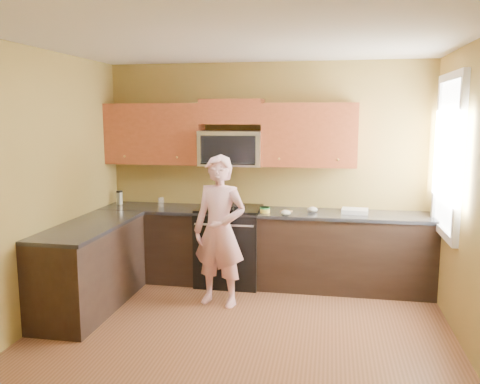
% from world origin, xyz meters
% --- Properties ---
extents(floor, '(4.00, 4.00, 0.00)m').
position_xyz_m(floor, '(0.00, 0.00, 0.00)').
color(floor, brown).
rests_on(floor, ground).
extents(ceiling, '(4.00, 4.00, 0.00)m').
position_xyz_m(ceiling, '(0.00, 0.00, 2.70)').
color(ceiling, white).
rests_on(ceiling, ground).
extents(wall_back, '(4.00, 0.00, 4.00)m').
position_xyz_m(wall_back, '(0.00, 2.00, 1.35)').
color(wall_back, olive).
rests_on(wall_back, ground).
extents(wall_front, '(4.00, 0.00, 4.00)m').
position_xyz_m(wall_front, '(0.00, -2.00, 1.35)').
color(wall_front, olive).
rests_on(wall_front, ground).
extents(wall_left, '(0.00, 4.00, 4.00)m').
position_xyz_m(wall_left, '(-2.00, 0.00, 1.35)').
color(wall_left, olive).
rests_on(wall_left, ground).
extents(cabinet_back_run, '(4.00, 0.60, 0.88)m').
position_xyz_m(cabinet_back_run, '(0.00, 1.70, 0.44)').
color(cabinet_back_run, black).
rests_on(cabinet_back_run, floor).
extents(cabinet_left_run, '(0.60, 1.60, 0.88)m').
position_xyz_m(cabinet_left_run, '(-1.70, 0.60, 0.44)').
color(cabinet_left_run, black).
rests_on(cabinet_left_run, floor).
extents(countertop_back, '(4.00, 0.62, 0.04)m').
position_xyz_m(countertop_back, '(0.00, 1.69, 0.90)').
color(countertop_back, black).
rests_on(countertop_back, cabinet_back_run).
extents(countertop_left, '(0.62, 1.60, 0.04)m').
position_xyz_m(countertop_left, '(-1.69, 0.60, 0.90)').
color(countertop_left, black).
rests_on(countertop_left, cabinet_left_run).
extents(stove, '(0.76, 0.65, 0.95)m').
position_xyz_m(stove, '(-0.40, 1.68, 0.47)').
color(stove, black).
rests_on(stove, floor).
extents(microwave, '(0.76, 0.40, 0.42)m').
position_xyz_m(microwave, '(-0.40, 1.80, 1.45)').
color(microwave, silver).
rests_on(microwave, wall_back).
extents(upper_cab_left, '(1.22, 0.33, 0.75)m').
position_xyz_m(upper_cab_left, '(-1.39, 1.83, 1.45)').
color(upper_cab_left, brown).
rests_on(upper_cab_left, wall_back).
extents(upper_cab_right, '(1.12, 0.33, 0.75)m').
position_xyz_m(upper_cab_right, '(0.54, 1.83, 1.45)').
color(upper_cab_right, brown).
rests_on(upper_cab_right, wall_back).
extents(upper_cab_over_mw, '(0.76, 0.33, 0.30)m').
position_xyz_m(upper_cab_over_mw, '(-0.40, 1.83, 2.10)').
color(upper_cab_over_mw, brown).
rests_on(upper_cab_over_mw, wall_back).
extents(window, '(0.06, 1.06, 1.66)m').
position_xyz_m(window, '(1.98, 1.20, 1.65)').
color(window, white).
rests_on(window, wall_right).
extents(woman, '(0.67, 0.52, 1.64)m').
position_xyz_m(woman, '(-0.36, 0.96, 0.82)').
color(woman, pink).
rests_on(woman, floor).
extents(frying_pan, '(0.33, 0.50, 0.06)m').
position_xyz_m(frying_pan, '(-0.32, 1.55, 0.95)').
color(frying_pan, black).
rests_on(frying_pan, stove).
extents(butter_tub, '(0.14, 0.14, 0.09)m').
position_xyz_m(butter_tub, '(0.05, 1.56, 0.92)').
color(butter_tub, yellow).
rests_on(butter_tub, countertop_back).
extents(toast_slice, '(0.14, 0.14, 0.01)m').
position_xyz_m(toast_slice, '(0.30, 1.65, 0.93)').
color(toast_slice, '#B27F47').
rests_on(toast_slice, countertop_back).
extents(napkin_a, '(0.14, 0.15, 0.06)m').
position_xyz_m(napkin_a, '(0.31, 1.45, 0.95)').
color(napkin_a, silver).
rests_on(napkin_a, countertop_back).
extents(napkin_b, '(0.13, 0.14, 0.07)m').
position_xyz_m(napkin_b, '(0.60, 1.68, 0.95)').
color(napkin_b, silver).
rests_on(napkin_b, countertop_back).
extents(dish_towel, '(0.32, 0.27, 0.05)m').
position_xyz_m(dish_towel, '(1.09, 1.73, 0.95)').
color(dish_towel, white).
rests_on(dish_towel, countertop_back).
extents(travel_mug, '(0.09, 0.09, 0.17)m').
position_xyz_m(travel_mug, '(-1.87, 1.79, 0.92)').
color(travel_mug, silver).
rests_on(travel_mug, countertop_back).
extents(glass_b, '(0.08, 0.08, 0.12)m').
position_xyz_m(glass_b, '(-1.28, 1.69, 0.98)').
color(glass_b, silver).
rests_on(glass_b, countertop_back).
extents(glass_c, '(0.09, 0.09, 0.12)m').
position_xyz_m(glass_c, '(-0.69, 1.74, 0.98)').
color(glass_c, silver).
rests_on(glass_c, countertop_back).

